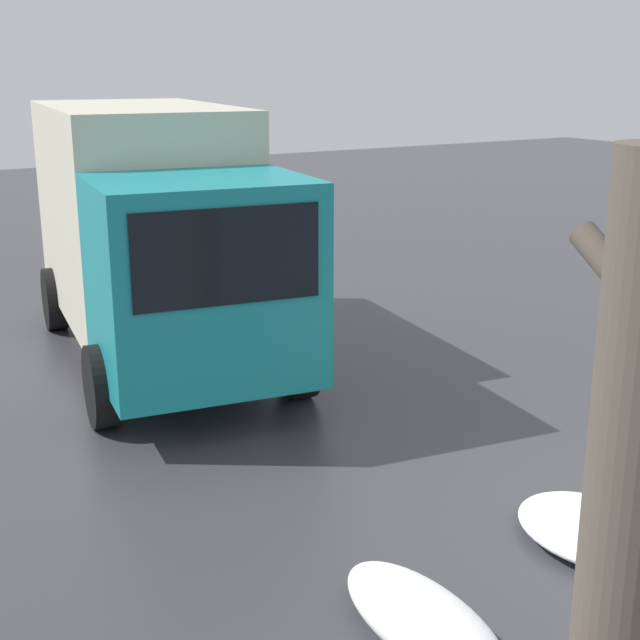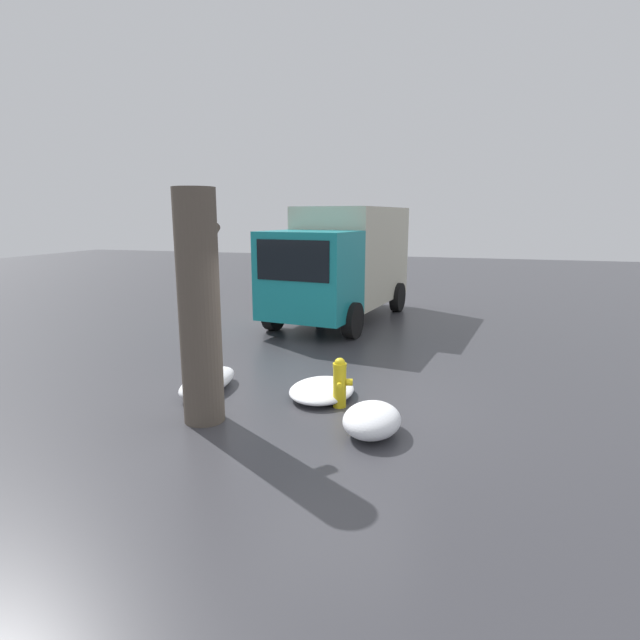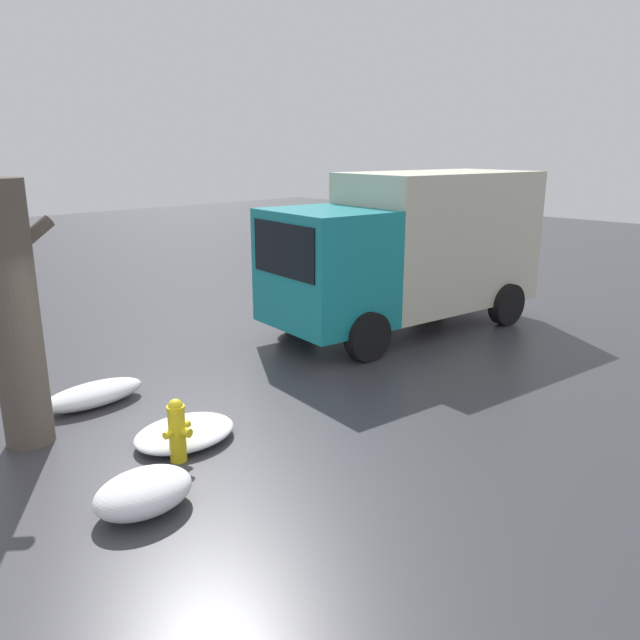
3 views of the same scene
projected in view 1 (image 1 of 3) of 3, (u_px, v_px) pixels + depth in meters
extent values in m
cylinder|color=brown|center=(619.00, 278.00, 4.84)|extent=(0.68, 0.17, 0.55)
cube|color=teal|center=(202.00, 279.00, 9.46)|extent=(2.16, 2.47, 2.15)
cube|color=black|center=(228.00, 257.00, 8.50)|extent=(0.29, 1.85, 0.95)
cube|color=beige|center=(141.00, 210.00, 12.03)|extent=(4.42, 2.79, 2.76)
cylinder|color=black|center=(297.00, 360.00, 10.26)|extent=(0.93, 0.40, 0.90)
cylinder|color=black|center=(102.00, 386.00, 9.42)|extent=(0.93, 0.40, 0.90)
cylinder|color=black|center=(203.00, 284.00, 13.75)|extent=(0.93, 0.40, 0.90)
cylinder|color=black|center=(55.00, 299.00, 12.92)|extent=(0.93, 0.40, 0.90)
cylinder|color=#23232D|center=(178.00, 357.00, 10.47)|extent=(0.26, 0.26, 0.82)
cylinder|color=maroon|center=(175.00, 295.00, 10.26)|extent=(0.38, 0.38, 0.68)
sphere|color=tan|center=(173.00, 257.00, 10.14)|extent=(0.22, 0.22, 0.22)
ellipsoid|color=white|center=(594.00, 530.00, 7.18)|extent=(1.36, 1.06, 0.23)
ellipsoid|color=white|center=(422.00, 619.00, 5.95)|extent=(1.53, 0.66, 0.32)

